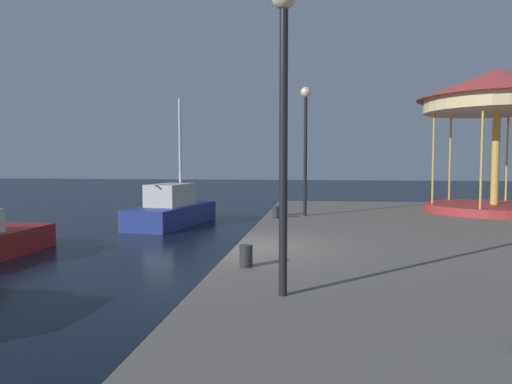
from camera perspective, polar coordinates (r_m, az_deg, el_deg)
name	(u,v)px	position (r m, az deg, el deg)	size (l,w,h in m)	color
ground_plane	(235,281)	(11.09, -2.49, -10.53)	(120.00, 120.00, 0.00)	black
sailboat_blue	(172,210)	(20.79, -9.98, -2.08)	(2.78, 5.42, 5.47)	navy
carousel	(497,106)	(20.24, 26.71, 9.16)	(5.80, 5.80, 5.35)	#B23333
lamp_post_near_edge	(284,85)	(6.87, 3.30, 12.58)	(0.36, 0.36, 4.38)	black
lamp_post_mid_promenade	(306,129)	(17.02, 5.90, 7.49)	(0.36, 0.36, 4.51)	black
bollard_center	(246,256)	(8.82, -1.18, -7.58)	(0.24, 0.24, 0.40)	#2D2D33
bollard_south	(284,210)	(17.17, 3.37, -2.09)	(0.24, 0.24, 0.40)	#2D2D33
bollard_north	(276,212)	(16.26, 2.40, -2.41)	(0.24, 0.24, 0.40)	#2D2D33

